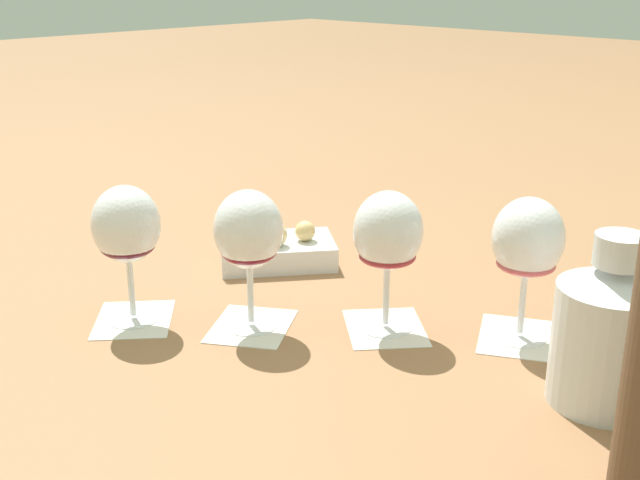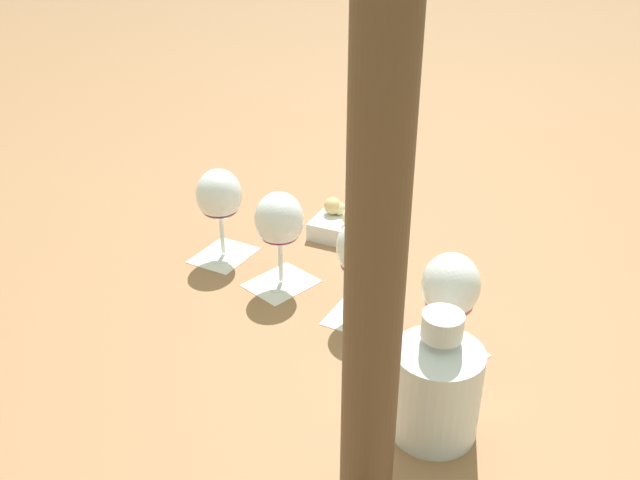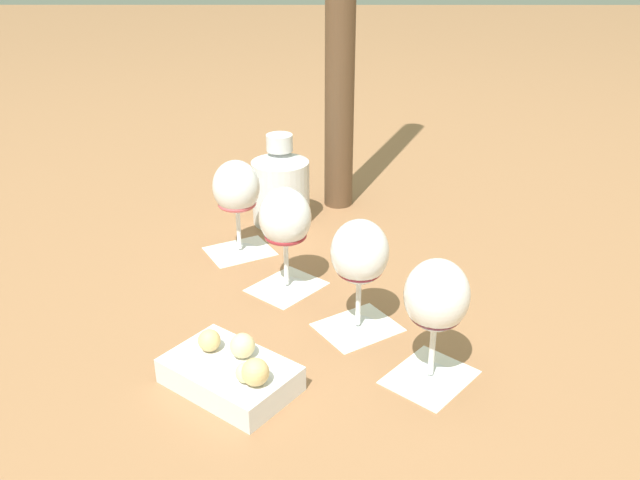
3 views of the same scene
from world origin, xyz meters
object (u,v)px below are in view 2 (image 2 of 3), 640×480
at_px(umbrella_pole, 386,30).
at_px(wine_glass_0, 450,290).
at_px(wine_glass_2, 279,224).
at_px(snack_dish, 355,227).
at_px(wine_glass_1, 363,251).
at_px(wine_glass_3, 219,199).
at_px(ceramic_vase, 437,382).

bearing_deg(umbrella_pole, wine_glass_0, -38.79).
xyz_separation_m(wine_glass_2, snack_dish, (0.14, -0.17, -0.10)).
bearing_deg(wine_glass_1, wine_glass_3, 39.77).
relative_size(wine_glass_1, snack_dish, 0.87).
xyz_separation_m(wine_glass_3, umbrella_pole, (-0.61, -0.11, 0.41)).
bearing_deg(wine_glass_3, wine_glass_2, -143.21).
height_order(wine_glass_0, umbrella_pole, umbrella_pole).
bearing_deg(wine_glass_3, snack_dish, -85.73).
height_order(wine_glass_2, ceramic_vase, ceramic_vase).
distance_m(ceramic_vase, snack_dish, 0.54).
relative_size(wine_glass_2, ceramic_vase, 0.96).
relative_size(wine_glass_0, wine_glass_1, 1.00).
distance_m(wine_glass_2, snack_dish, 0.24).
xyz_separation_m(wine_glass_1, snack_dish, (0.26, -0.06, -0.10)).
distance_m(wine_glass_0, ceramic_vase, 0.16).
bearing_deg(wine_glass_0, snack_dish, 4.84).
distance_m(wine_glass_1, umbrella_pole, 0.56).
relative_size(ceramic_vase, umbrella_pole, 0.17).
xyz_separation_m(wine_glass_0, ceramic_vase, (-0.14, 0.07, -0.04)).
bearing_deg(umbrella_pole, ceramic_vase, -51.22).
bearing_deg(wine_glass_2, snack_dish, -50.53).
relative_size(wine_glass_3, umbrella_pole, 0.16).
relative_size(wine_glass_0, umbrella_pole, 0.16).
height_order(wine_glass_1, snack_dish, wine_glass_1).
bearing_deg(wine_glass_1, wine_glass_2, 42.48).
bearing_deg(ceramic_vase, wine_glass_3, 23.73).
bearing_deg(wine_glass_0, umbrella_pole, 141.21).
bearing_deg(snack_dish, wine_glass_0, -175.16).
bearing_deg(wine_glass_3, ceramic_vase, -156.27).
bearing_deg(wine_glass_2, wine_glass_3, 36.79).
distance_m(wine_glass_0, wine_glass_1, 0.16).
relative_size(wine_glass_3, snack_dish, 0.87).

